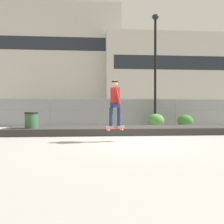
{
  "coord_description": "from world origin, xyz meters",
  "views": [
    {
      "loc": [
        -1.42,
        -8.77,
        1.21
      ],
      "look_at": [
        -0.43,
        3.61,
        1.01
      ],
      "focal_mm": 38.87,
      "sensor_mm": 36.0,
      "label": 1
    }
  ],
  "objects": [
    {
      "name": "skater",
      "position": [
        -0.61,
        -0.08,
        1.46
      ],
      "size": [
        0.72,
        0.62,
        1.73
      ],
      "color": "gray",
      "rests_on": "skateboard"
    },
    {
      "name": "shrub_left",
      "position": [
        2.58,
        6.35,
        0.42
      ],
      "size": [
        1.1,
        0.9,
        0.85
      ],
      "color": "#477F38",
      "rests_on": "ground_plane"
    },
    {
      "name": "parked_car_near",
      "position": [
        -2.45,
        10.03,
        0.84
      ],
      "size": [
        4.45,
        2.05,
        1.66
      ],
      "color": "silver",
      "rests_on": "ground_plane"
    },
    {
      "name": "trash_bin",
      "position": [
        -4.11,
        2.14,
        0.52
      ],
      "size": [
        0.59,
        0.59,
        1.03
      ],
      "color": "#2D5133",
      "rests_on": "ground_plane"
    },
    {
      "name": "street_lamp",
      "position": [
        2.68,
        6.86,
        4.53
      ],
      "size": [
        0.44,
        0.44,
        7.35
      ],
      "color": "black",
      "rests_on": "ground_plane"
    },
    {
      "name": "chain_fence",
      "position": [
        -0.0,
        7.41,
        0.93
      ],
      "size": [
        17.15,
        0.06,
        1.85
      ],
      "color": "gray",
      "rests_on": "ground_plane"
    },
    {
      "name": "ground_plane",
      "position": [
        0.0,
        0.0,
        0.0
      ],
      "size": [
        120.0,
        120.0,
        0.0
      ],
      "primitive_type": "plane",
      "color": "gray"
    },
    {
      "name": "skateboard",
      "position": [
        -0.61,
        -0.08,
        0.46
      ],
      "size": [
        0.82,
        0.42,
        0.07
      ],
      "color": "#B22D2D"
    },
    {
      "name": "shrub_center",
      "position": [
        4.51,
        6.33,
        0.39
      ],
      "size": [
        1.01,
        0.83,
        0.78
      ],
      "color": "#336B2D",
      "rests_on": "ground_plane"
    },
    {
      "name": "library_building",
      "position": [
        -10.46,
        44.51,
        10.73
      ],
      "size": [
        29.05,
        14.41,
        21.45
      ],
      "color": "#B2AFA8",
      "rests_on": "ground_plane"
    },
    {
      "name": "office_block",
      "position": [
        16.82,
        39.16,
        7.59
      ],
      "size": [
        31.52,
        10.57,
        15.18
      ],
      "color": "#B2AFA8",
      "rests_on": "ground_plane"
    },
    {
      "name": "gravel_berm",
      "position": [
        0.0,
        2.75,
        0.16
      ],
      "size": [
        10.72,
        2.41,
        0.31
      ],
      "primitive_type": "cube",
      "color": "#33302D",
      "rests_on": "ground_plane"
    }
  ]
}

